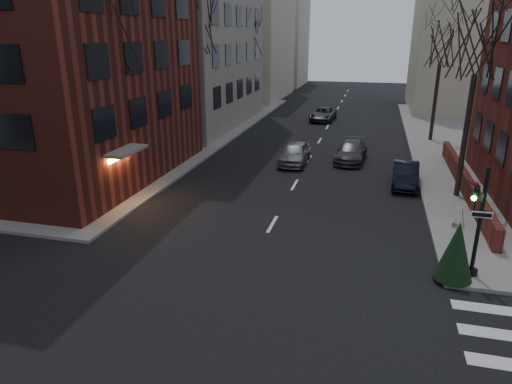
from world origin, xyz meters
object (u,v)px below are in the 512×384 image
tree_right_b (442,44)px  car_lane_far (323,114)px  streetlamp_far (259,74)px  evergreen_shrub (456,251)px  tree_left_a (107,31)px  car_lane_silver (295,153)px  streetlamp_near (187,98)px  sandwich_board (459,217)px  parked_sedan (405,175)px  car_lane_gray (351,152)px  tree_right_a (480,41)px  traffic_signal (476,229)px  tree_left_b (197,25)px  tree_left_c (248,37)px

tree_right_b → car_lane_far: size_ratio=1.94×
streetlamp_far → evergreen_shrub: 37.03m
evergreen_shrub → tree_left_a: bearing=161.1°
evergreen_shrub → car_lane_silver: bearing=119.9°
tree_left_a → streetlamp_near: tree_left_a is taller
tree_right_b → sandwich_board: 19.67m
parked_sedan → car_lane_gray: 5.81m
tree_right_a → streetlamp_near: size_ratio=1.55×
tree_right_b → tree_right_a: bearing=-90.0°
evergreen_shrub → streetlamp_near: bearing=138.9°
traffic_signal → tree_right_a: size_ratio=0.41×
traffic_signal → streetlamp_far: (-16.14, 33.01, 2.33)m
traffic_signal → car_lane_far: traffic_signal is taller
tree_left_b → tree_left_c: tree_left_b is taller
tree_right_a → tree_right_b: bearing=90.0°
traffic_signal → car_lane_far: (-8.74, 30.25, -1.25)m
tree_left_a → tree_left_b: (0.00, 12.00, 0.44)m
streetlamp_near → streetlamp_far: 20.00m
tree_left_b → tree_right_a: bearing=-24.4°
tree_left_b → parked_sedan: tree_left_b is taller
streetlamp_far → evergreen_shrub: (15.50, -33.50, -3.00)m
tree_right_b → streetlamp_far: 20.01m
tree_left_c → streetlamp_near: bearing=-88.1°
car_lane_gray → car_lane_far: car_lane_gray is taller
car_lane_silver → car_lane_far: size_ratio=0.90×
tree_right_a → evergreen_shrub: 11.78m
tree_right_a → sandwich_board: tree_right_a is taller
tree_left_b → car_lane_far: size_ratio=2.28×
car_lane_silver → car_lane_gray: size_ratio=0.93×
tree_left_a → tree_right_a: tree_left_a is taller
tree_right_a → tree_right_b: 14.01m
parked_sedan → sandwich_board: 6.14m
tree_right_a → car_lane_gray: size_ratio=2.10×
tree_right_b → car_lane_silver: tree_right_b is taller
car_lane_silver → sandwich_board: (9.02, -8.94, -0.17)m
streetlamp_far → car_lane_silver: (7.40, -19.42, -3.51)m
tree_left_b → tree_right_b: tree_left_b is taller
car_lane_silver → evergreen_shrub: size_ratio=1.98×
car_lane_gray → car_lane_far: bearing=108.3°
streetlamp_far → evergreen_shrub: size_ratio=2.89×
traffic_signal → tree_left_b: size_ratio=0.37×
tree_left_b → tree_left_c: bearing=90.0°
tree_left_a → tree_right_a: 18.05m
tree_left_a → streetlamp_far: bearing=88.8°
parked_sedan → car_lane_far: parked_sedan is taller
traffic_signal → evergreen_shrub: (-0.64, -0.49, -0.67)m
tree_left_c → car_lane_silver: tree_left_c is taller
evergreen_shrub → car_lane_far: bearing=104.8°
streetlamp_far → tree_right_a: bearing=-54.7°
tree_left_b → tree_right_b: (17.60, 6.00, -1.33)m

